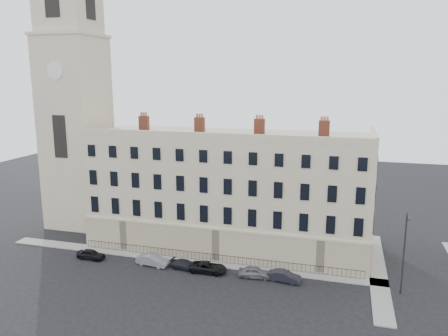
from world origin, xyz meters
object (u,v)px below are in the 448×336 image
at_px(car_d, 208,267).
at_px(streetlamp, 404,250).
at_px(car_e, 255,272).
at_px(car_f, 284,276).
at_px(car_a, 91,254).
at_px(car_c, 186,265).
at_px(car_b, 153,260).

bearing_deg(car_d, streetlamp, -89.75).
relative_size(car_e, car_f, 1.01).
bearing_deg(streetlamp, car_f, -177.11).
height_order(car_f, streetlamp, streetlamp).
distance_m(car_a, streetlamp, 36.35).
bearing_deg(car_d, car_c, 87.29).
distance_m(car_c, car_e, 8.32).
relative_size(car_d, streetlamp, 0.49).
bearing_deg(car_b, car_d, -83.33).
bearing_deg(streetlamp, car_a, -178.14).
xyz_separation_m(car_b, car_d, (6.97, -0.00, -0.06)).
distance_m(car_f, streetlamp, 12.83).
bearing_deg(car_e, car_a, 85.30).
distance_m(car_d, streetlamp, 21.36).
height_order(car_e, car_f, car_e).
bearing_deg(streetlamp, car_b, -178.41).
relative_size(car_a, car_b, 0.89).
bearing_deg(car_d, car_b, 88.60).
distance_m(car_d, car_f, 8.82).
relative_size(car_e, streetlamp, 0.43).
height_order(car_c, car_e, car_e).
bearing_deg(car_b, car_f, -83.10).
relative_size(car_f, streetlamp, 0.42).
bearing_deg(car_d, car_a, 89.92).
xyz_separation_m(car_a, streetlamp, (36.09, 0.94, 4.27)).
height_order(car_c, streetlamp, streetlamp).
relative_size(car_c, streetlamp, 0.43).
xyz_separation_m(car_b, car_f, (15.79, 0.06, -0.05)).
bearing_deg(car_f, streetlamp, -80.97).
xyz_separation_m(car_a, car_c, (12.40, 0.41, -0.06)).
distance_m(car_a, car_b, 8.22).
bearing_deg(car_f, car_d, 96.90).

